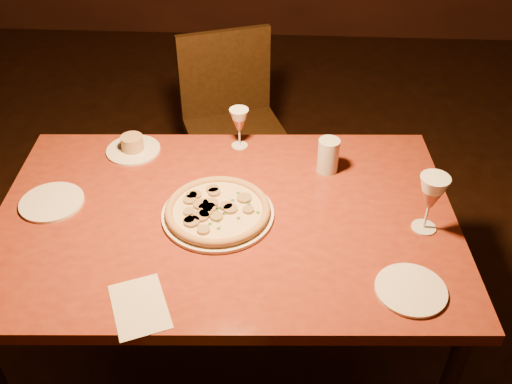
{
  "coord_description": "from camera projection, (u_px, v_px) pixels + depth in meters",
  "views": [
    {
      "loc": [
        0.2,
        -1.35,
        2.05
      ],
      "look_at": [
        0.11,
        0.13,
        0.88
      ],
      "focal_mm": 40.0,
      "sensor_mm": 36.0,
      "label": 1
    }
  ],
  "objects": [
    {
      "name": "floor",
      "position": [
        227.0,
        377.0,
        2.34
      ],
      "size": [
        7.0,
        7.0,
        0.0
      ],
      "primitive_type": "plane",
      "color": "black",
      "rests_on": "ground"
    },
    {
      "name": "dining_table",
      "position": [
        226.0,
        231.0,
        1.94
      ],
      "size": [
        1.58,
        1.06,
        0.82
      ],
      "rotation": [
        0.0,
        0.0,
        0.05
      ],
      "color": "maroon",
      "rests_on": "floor"
    },
    {
      "name": "chair_far",
      "position": [
        233.0,
        121.0,
        2.87
      ],
      "size": [
        0.6,
        0.6,
        0.97
      ],
      "rotation": [
        0.0,
        0.0,
        0.36
      ],
      "color": "black",
      "rests_on": "floor"
    },
    {
      "name": "pizza_plate",
      "position": [
        218.0,
        211.0,
        1.87
      ],
      "size": [
        0.37,
        0.37,
        0.04
      ],
      "color": "white",
      "rests_on": "dining_table"
    },
    {
      "name": "ramekin_saucer",
      "position": [
        133.0,
        146.0,
        2.17
      ],
      "size": [
        0.21,
        0.21,
        0.07
      ],
      "color": "white",
      "rests_on": "dining_table"
    },
    {
      "name": "wine_glass_far",
      "position": [
        239.0,
        128.0,
        2.16
      ],
      "size": [
        0.07,
        0.07,
        0.16
      ],
      "primitive_type": null,
      "color": "#A55845",
      "rests_on": "dining_table"
    },
    {
      "name": "wine_glass_right",
      "position": [
        429.0,
        204.0,
        1.78
      ],
      "size": [
        0.09,
        0.09,
        0.2
      ],
      "primitive_type": null,
      "color": "#A55845",
      "rests_on": "dining_table"
    },
    {
      "name": "water_tumbler",
      "position": [
        328.0,
        156.0,
        2.05
      ],
      "size": [
        0.08,
        0.08,
        0.13
      ],
      "primitive_type": "cylinder",
      "color": "silver",
      "rests_on": "dining_table"
    },
    {
      "name": "side_plate_left",
      "position": [
        52.0,
        202.0,
        1.93
      ],
      "size": [
        0.22,
        0.22,
        0.01
      ],
      "primitive_type": "cylinder",
      "color": "white",
      "rests_on": "dining_table"
    },
    {
      "name": "side_plate_near",
      "position": [
        411.0,
        290.0,
        1.63
      ],
      "size": [
        0.2,
        0.2,
        0.01
      ],
      "primitive_type": "cylinder",
      "color": "white",
      "rests_on": "dining_table"
    },
    {
      "name": "menu_card",
      "position": [
        140.0,
        306.0,
        1.58
      ],
      "size": [
        0.22,
        0.25,
        0.0
      ],
      "primitive_type": "cube",
      "rotation": [
        0.0,
        0.0,
        0.41
      ],
      "color": "beige",
      "rests_on": "dining_table"
    }
  ]
}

